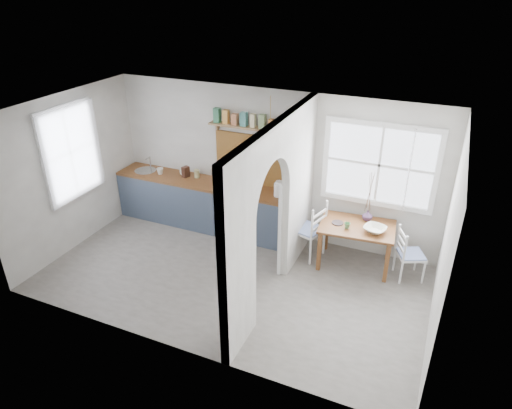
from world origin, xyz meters
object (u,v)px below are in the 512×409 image
at_px(chair_right, 411,254).
at_px(kettle, 279,189).
at_px(vase, 367,216).
at_px(chair_left, 308,229).
at_px(dining_table, 355,245).

distance_m(chair_right, kettle, 2.31).
distance_m(chair_right, vase, 0.88).
height_order(chair_left, kettle, kettle).
bearing_deg(chair_left, chair_right, 106.80).
height_order(kettle, vase, kettle).
xyz_separation_m(chair_left, chair_right, (1.64, 0.02, -0.08)).
xyz_separation_m(kettle, vase, (1.48, 0.08, -0.23)).
xyz_separation_m(dining_table, kettle, (-1.38, 0.16, 0.68)).
bearing_deg(chair_right, chair_left, 65.97).
relative_size(dining_table, kettle, 4.26).
height_order(dining_table, chair_right, chair_right).
relative_size(chair_left, vase, 5.92).
relative_size(chair_left, kettle, 3.69).
bearing_deg(kettle, dining_table, -5.66).
xyz_separation_m(chair_left, vase, (0.89, 0.27, 0.30)).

